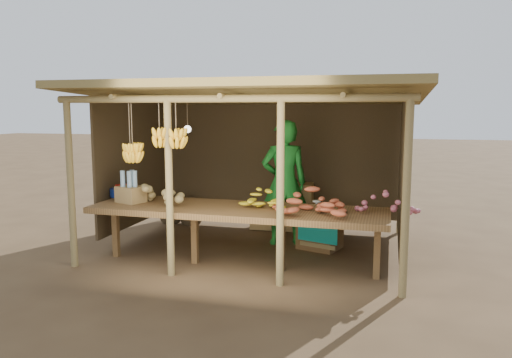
# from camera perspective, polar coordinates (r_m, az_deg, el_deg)

# --- Properties ---
(ground) EXTENTS (60.00, 60.00, 0.00)m
(ground) POSITION_cam_1_polar(r_m,az_deg,el_deg) (7.61, 0.00, -7.85)
(ground) COLOR brown
(ground) RESTS_ON ground
(stall_structure) EXTENTS (4.70, 3.50, 2.43)m
(stall_structure) POSITION_cam_1_polar(r_m,az_deg,el_deg) (7.43, -0.28, 6.80)
(stall_structure) COLOR olive
(stall_structure) RESTS_ON ground
(counter) EXTENTS (3.90, 1.05, 0.80)m
(counter) POSITION_cam_1_polar(r_m,az_deg,el_deg) (6.55, -2.19, -3.81)
(counter) COLOR brown
(counter) RESTS_ON ground
(potato_heap) EXTENTS (1.23, 1.00, 0.37)m
(potato_heap) POSITION_cam_1_polar(r_m,az_deg,el_deg) (6.95, -11.80, -1.22)
(potato_heap) COLOR #9C8650
(potato_heap) RESTS_ON counter
(sweet_potato_heap) EXTENTS (1.03, 0.82, 0.35)m
(sweet_potato_heap) POSITION_cam_1_polar(r_m,az_deg,el_deg) (6.10, 6.12, -2.45)
(sweet_potato_heap) COLOR #AD4D2C
(sweet_potato_heap) RESTS_ON counter
(onion_heap) EXTENTS (0.77, 0.49, 0.35)m
(onion_heap) POSITION_cam_1_polar(r_m,az_deg,el_deg) (6.22, 14.78, -2.47)
(onion_heap) COLOR #B65867
(onion_heap) RESTS_ON counter
(banana_pile) EXTENTS (0.59, 0.45, 0.34)m
(banana_pile) POSITION_cam_1_polar(r_m,az_deg,el_deg) (6.49, 0.65, -1.83)
(banana_pile) COLOR yellow
(banana_pile) RESTS_ON counter
(tomato_basin) EXTENTS (0.34, 0.34, 0.18)m
(tomato_basin) POSITION_cam_1_polar(r_m,az_deg,el_deg) (7.63, -15.10, -1.38)
(tomato_basin) COLOR navy
(tomato_basin) RESTS_ON counter
(bottle_box) EXTENTS (0.43, 0.38, 0.45)m
(bottle_box) POSITION_cam_1_polar(r_m,az_deg,el_deg) (7.09, -14.13, -1.24)
(bottle_box) COLOR #9A7945
(bottle_box) RESTS_ON counter
(vendor) EXTENTS (0.81, 0.67, 1.92)m
(vendor) POSITION_cam_1_polar(r_m,az_deg,el_deg) (7.66, 3.25, -0.43)
(vendor) COLOR #1A7825
(vendor) RESTS_ON ground
(tarp_crate) EXTENTS (0.77, 0.71, 0.75)m
(tarp_crate) POSITION_cam_1_polar(r_m,az_deg,el_deg) (7.57, 7.31, -5.59)
(tarp_crate) COLOR brown
(tarp_crate) RESTS_ON ground
(carton_stack) EXTENTS (1.08, 0.44, 0.81)m
(carton_stack) POSITION_cam_1_polar(r_m,az_deg,el_deg) (8.61, 3.56, -3.56)
(carton_stack) COLOR #9A7945
(carton_stack) RESTS_ON ground
(burlap_sacks) EXTENTS (0.84, 0.44, 0.60)m
(burlap_sacks) POSITION_cam_1_polar(r_m,az_deg,el_deg) (9.23, -8.58, -3.47)
(burlap_sacks) COLOR #4B3A22
(burlap_sacks) RESTS_ON ground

